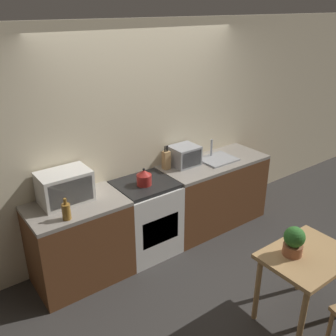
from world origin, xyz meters
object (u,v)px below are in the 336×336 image
bottle (66,211)px  toaster_oven (184,156)px  microwave (65,187)px  kettle (144,178)px  dining_table (306,265)px  stove_range (146,218)px

bottle → toaster_oven: (1.68, 0.35, 0.04)m
microwave → kettle: bearing=-10.3°
microwave → dining_table: 2.39m
stove_range → bottle: size_ratio=4.18×
microwave → dining_table: bearing=-52.4°
dining_table → kettle: bearing=109.1°
dining_table → microwave: bearing=127.6°
stove_range → kettle: kettle is taller
stove_range → kettle: bearing=-129.0°
kettle → toaster_oven: bearing=13.9°
stove_range → toaster_oven: toaster_oven is taller
stove_range → dining_table: stove_range is taller
bottle → toaster_oven: 1.71m
microwave → bottle: microwave is taller
bottle → dining_table: bearing=-44.4°
microwave → toaster_oven: size_ratio=1.52×
stove_range → bottle: bottle is taller
stove_range → toaster_oven: size_ratio=2.72×
microwave → dining_table: microwave is taller
kettle → toaster_oven: toaster_oven is taller
microwave → dining_table: (1.43, -1.86, -0.45)m
kettle → dining_table: 1.84m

